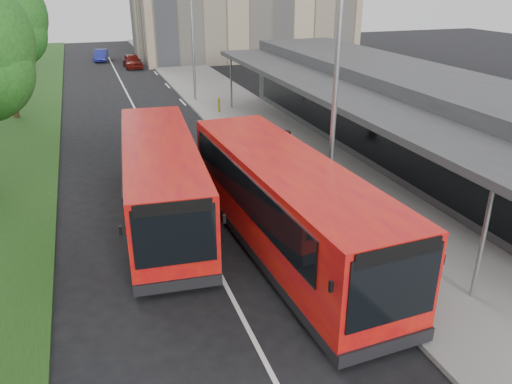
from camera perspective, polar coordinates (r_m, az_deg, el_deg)
ground at (r=14.21m, az=-3.70°, el=-10.18°), size 120.00×120.00×0.00m
pavement at (r=33.64m, az=-3.12°, el=9.95°), size 5.00×80.00×0.15m
grass_verge at (r=32.65m, az=-25.77°, el=7.21°), size 5.00×80.00×0.10m
lane_centre_line at (r=27.76m, az=-12.20°, el=6.41°), size 0.12×70.00×0.01m
kerb_dashes at (r=32.08m, az=-7.30°, el=9.01°), size 0.12×56.00×0.01m
station_building at (r=24.60m, az=16.06°, el=8.80°), size 7.70×26.00×4.00m
lamp_post_near at (r=15.56m, az=8.78°, el=11.51°), size 1.44×0.28×8.00m
lamp_post_far at (r=34.36m, az=-7.46°, el=17.93°), size 1.44×0.28×8.00m
bus_main at (r=14.93m, az=3.49°, el=-1.70°), size 3.19×10.63×2.97m
bus_second at (r=17.42m, az=-10.76°, el=1.36°), size 3.37×10.09×2.81m
litter_bin at (r=24.51m, az=3.45°, el=6.02°), size 0.55×0.55×0.82m
bollard at (r=31.38m, az=-4.25°, el=9.89°), size 0.16×0.16×0.87m
car_near at (r=49.79m, az=-13.96°, el=14.34°), size 1.63×3.79×1.27m
car_far at (r=54.89m, az=-17.29°, el=14.70°), size 1.67×3.58×1.13m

